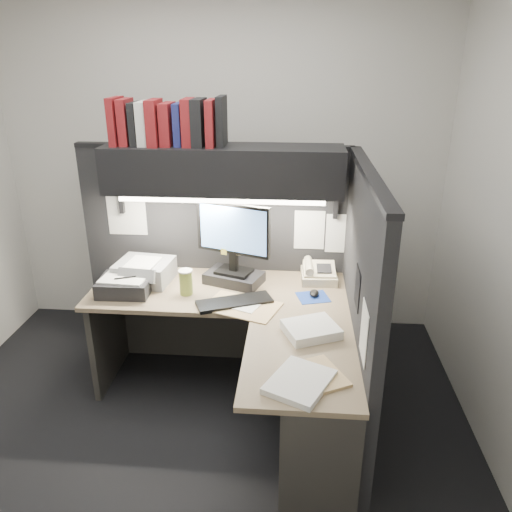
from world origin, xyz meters
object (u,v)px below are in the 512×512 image
at_px(overhead_shelf, 223,169).
at_px(keyboard, 235,302).
at_px(coffee_cup, 186,283).
at_px(printer, 145,271).
at_px(notebook_stack, 125,285).
at_px(monitor, 234,252).
at_px(desk, 260,378).
at_px(telephone, 319,274).

bearing_deg(overhead_shelf, keyboard, -74.40).
relative_size(keyboard, coffee_cup, 2.99).
height_order(keyboard, printer, printer).
xyz_separation_m(keyboard, notebook_stack, (-0.74, 0.10, 0.04)).
bearing_deg(monitor, desk, -51.42).
xyz_separation_m(telephone, coffee_cup, (-0.87, -0.28, 0.03)).
distance_m(monitor, keyboard, 0.38).
distance_m(desk, coffee_cup, 0.80).
distance_m(telephone, coffee_cup, 0.92).
height_order(desk, coffee_cup, coffee_cup).
bearing_deg(monitor, overhead_shelf, 149.78).
relative_size(overhead_shelf, coffee_cup, 9.76).
bearing_deg(printer, notebook_stack, -105.88).
height_order(keyboard, notebook_stack, notebook_stack).
distance_m(coffee_cup, printer, 0.37).
height_order(desk, overhead_shelf, overhead_shelf).
height_order(printer, notebook_stack, printer).
xyz_separation_m(overhead_shelf, monitor, (0.07, -0.08, -0.55)).
relative_size(monitor, keyboard, 1.19).
relative_size(printer, notebook_stack, 1.08).
relative_size(coffee_cup, printer, 0.44).
bearing_deg(overhead_shelf, notebook_stack, -155.57).
bearing_deg(notebook_stack, coffee_cup, 1.32).
xyz_separation_m(printer, notebook_stack, (-0.08, -0.19, -0.02)).
height_order(overhead_shelf, telephone, overhead_shelf).
bearing_deg(notebook_stack, desk, -26.74).
bearing_deg(coffee_cup, overhead_shelf, 50.97).
relative_size(keyboard, printer, 1.31).
relative_size(overhead_shelf, printer, 4.29).
bearing_deg(overhead_shelf, printer, -169.93).
xyz_separation_m(coffee_cup, notebook_stack, (-0.40, -0.01, -0.03)).
relative_size(overhead_shelf, monitor, 2.74).
bearing_deg(monitor, telephone, 28.18).
distance_m(telephone, printer, 1.20).
xyz_separation_m(overhead_shelf, notebook_stack, (-0.63, -0.28, -0.72)).
bearing_deg(telephone, monitor, -173.51).
bearing_deg(coffee_cup, desk, -42.30).
bearing_deg(notebook_stack, monitor, 16.42).
height_order(desk, telephone, telephone).
relative_size(overhead_shelf, telephone, 6.18).
height_order(telephone, notebook_stack, notebook_stack).
xyz_separation_m(overhead_shelf, coffee_cup, (-0.22, -0.28, -0.69)).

